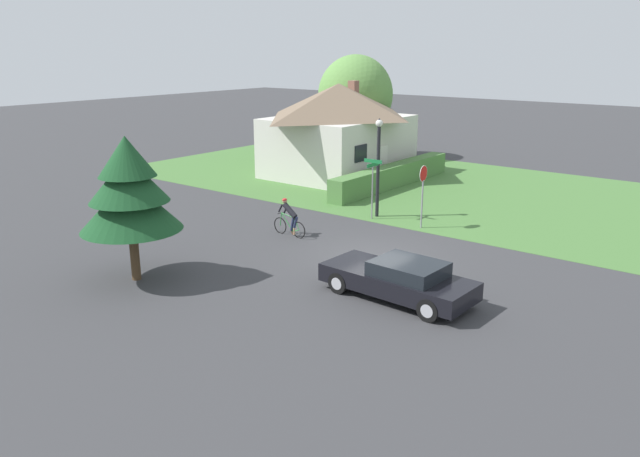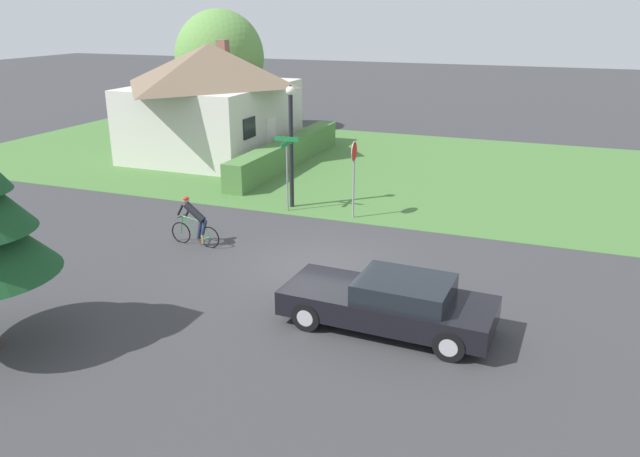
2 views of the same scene
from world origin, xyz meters
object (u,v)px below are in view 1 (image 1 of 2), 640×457
(cyclist, at_px, (290,218))
(street_lamp, at_px, (378,159))
(deciduous_tree_right, at_px, (355,95))
(stop_sign, at_px, (423,184))
(cottage_house, at_px, (338,128))
(street_name_sign, at_px, (373,178))
(sedan_left_lane, at_px, (400,279))
(conifer_tall_near, at_px, (129,190))

(cyclist, bearing_deg, street_lamp, -100.94)
(cyclist, bearing_deg, deciduous_tree_right, -59.94)
(deciduous_tree_right, bearing_deg, cyclist, -153.09)
(stop_sign, xyz_separation_m, deciduous_tree_right, (12.49, 12.10, 2.36))
(cyclist, height_order, street_lamp, street_lamp)
(cottage_house, relative_size, street_name_sign, 3.17)
(sedan_left_lane, height_order, cyclist, cyclist)
(cottage_house, height_order, cyclist, cottage_house)
(cyclist, distance_m, street_name_sign, 4.45)
(cottage_house, xyz_separation_m, street_name_sign, (-7.16, -7.11, -0.90))
(conifer_tall_near, bearing_deg, deciduous_tree_right, 18.19)
(cyclist, bearing_deg, conifer_tall_near, 86.81)
(street_lamp, relative_size, conifer_tall_near, 0.93)
(sedan_left_lane, relative_size, deciduous_tree_right, 0.70)
(sedan_left_lane, distance_m, deciduous_tree_right, 25.19)
(cottage_house, bearing_deg, conifer_tall_near, -163.89)
(street_name_sign, bearing_deg, cyclist, 163.63)
(cottage_house, xyz_separation_m, street_lamp, (-6.66, -7.06, -0.14))
(street_lamp, height_order, conifer_tall_near, conifer_tall_near)
(sedan_left_lane, distance_m, stop_sign, 7.96)
(sedan_left_lane, xyz_separation_m, deciduous_tree_right, (19.66, 15.34, 3.60))
(street_name_sign, height_order, conifer_tall_near, conifer_tall_near)
(street_lamp, height_order, deciduous_tree_right, deciduous_tree_right)
(street_lamp, bearing_deg, cottage_house, 46.65)
(street_lamp, distance_m, street_name_sign, 0.91)
(cottage_house, bearing_deg, street_name_sign, -134.94)
(street_lamp, relative_size, street_name_sign, 1.64)
(cottage_house, height_order, conifer_tall_near, cottage_house)
(deciduous_tree_right, bearing_deg, stop_sign, -135.90)
(stop_sign, xyz_separation_m, conifer_tall_near, (-11.03, 4.38, 1.11))
(cyclist, relative_size, stop_sign, 0.65)
(sedan_left_lane, distance_m, cyclist, 7.46)
(cyclist, relative_size, street_lamp, 0.39)
(cyclist, xyz_separation_m, conifer_tall_near, (-6.80, 0.76, 2.24))
(street_name_sign, xyz_separation_m, conifer_tall_near, (-10.94, 1.97, 1.13))
(sedan_left_lane, bearing_deg, cottage_house, -45.66)
(street_lamp, xyz_separation_m, street_name_sign, (-0.50, -0.05, -0.76))
(street_name_sign, bearing_deg, deciduous_tree_right, 37.63)
(sedan_left_lane, xyz_separation_m, conifer_tall_near, (-3.86, 7.61, 2.35))
(stop_sign, bearing_deg, street_name_sign, -91.10)
(sedan_left_lane, height_order, street_name_sign, street_name_sign)
(street_lamp, bearing_deg, deciduous_tree_right, 38.60)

